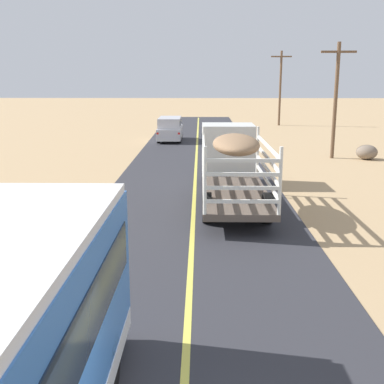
{
  "coord_description": "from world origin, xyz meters",
  "views": [
    {
      "loc": [
        0.26,
        -4.76,
        5.14
      ],
      "look_at": [
        0.0,
        10.06,
        1.64
      ],
      "focal_mm": 45.53,
      "sensor_mm": 36.0,
      "label": 1
    }
  ],
  "objects_px": {
    "livestock_truck": "(230,155)",
    "boulder_mid_field": "(367,152)",
    "power_pole_mid": "(336,97)",
    "car_far": "(170,128)",
    "power_pole_far": "(280,86)"
  },
  "relations": [
    {
      "from": "power_pole_far",
      "to": "power_pole_mid",
      "type": "bearing_deg",
      "value": -90.0
    },
    {
      "from": "car_far",
      "to": "power_pole_far",
      "type": "relative_size",
      "value": 0.59
    },
    {
      "from": "livestock_truck",
      "to": "car_far",
      "type": "relative_size",
      "value": 2.1
    },
    {
      "from": "power_pole_mid",
      "to": "boulder_mid_field",
      "type": "distance_m",
      "value": 4.06
    },
    {
      "from": "boulder_mid_field",
      "to": "car_far",
      "type": "bearing_deg",
      "value": 145.89
    },
    {
      "from": "power_pole_mid",
      "to": "car_far",
      "type": "bearing_deg",
      "value": 142.75
    },
    {
      "from": "livestock_truck",
      "to": "boulder_mid_field",
      "type": "relative_size",
      "value": 7.23
    },
    {
      "from": "car_far",
      "to": "power_pole_mid",
      "type": "distance_m",
      "value": 14.2
    },
    {
      "from": "car_far",
      "to": "power_pole_far",
      "type": "height_order",
      "value": "power_pole_far"
    },
    {
      "from": "livestock_truck",
      "to": "power_pole_mid",
      "type": "height_order",
      "value": "power_pole_mid"
    },
    {
      "from": "power_pole_mid",
      "to": "boulder_mid_field",
      "type": "height_order",
      "value": "power_pole_mid"
    },
    {
      "from": "car_far",
      "to": "power_pole_mid",
      "type": "height_order",
      "value": "power_pole_mid"
    },
    {
      "from": "car_far",
      "to": "boulder_mid_field",
      "type": "height_order",
      "value": "car_far"
    },
    {
      "from": "power_pole_far",
      "to": "car_far",
      "type": "bearing_deg",
      "value": -128.93
    },
    {
      "from": "livestock_truck",
      "to": "power_pole_mid",
      "type": "xyz_separation_m",
      "value": [
        7.24,
        10.09,
        2.13
      ]
    }
  ]
}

